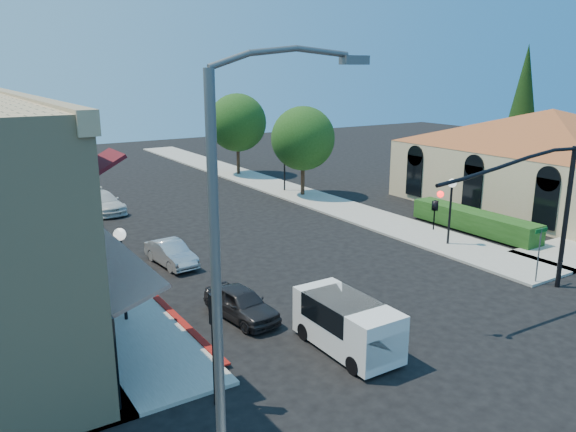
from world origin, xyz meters
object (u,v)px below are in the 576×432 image
lamppost_right_near (451,195)px  parked_car_d (78,200)px  conifer_far (523,102)px  street_name_sign (540,246)px  parked_car_a (241,303)px  cobra_streetlight (232,269)px  street_tree_a (303,138)px  secondary_signal (215,328)px  lamppost_left_near (121,251)px  lamppost_right_far (284,156)px  lamppost_left_far (46,185)px  signal_mast_arm (537,199)px  white_van (348,322)px  parked_car_c (102,202)px  parked_car_b (171,253)px  street_tree_b (237,123)px

lamppost_right_near → parked_car_d: lamppost_right_near is taller
conifer_far → lamppost_right_near: 22.21m
street_name_sign → parked_car_a: bearing=162.8°
cobra_streetlight → street_tree_a: bearing=53.2°
secondary_signal → lamppost_left_near: lamppost_left_near is taller
secondary_signal → lamppost_right_far: size_ratio=0.93×
secondary_signal → parked_car_d: secondary_signal is taller
parked_car_d → lamppost_left_far: bearing=-111.1°
lamppost_left_far → lamppost_left_near: bearing=-90.0°
conifer_far → secondary_signal: conifer_far is taller
street_name_sign → signal_mast_arm: bearing=-156.8°
street_name_sign → lamppost_right_far: 21.85m
lamppost_right_far → street_name_sign: bearing=-92.6°
street_name_sign → lamppost_right_far: size_ratio=0.70×
lamppost_right_near → white_van: lamppost_right_near is taller
parked_car_c → parked_car_a: bearing=-95.8°
street_tree_a → white_van: bearing=-120.5°
conifer_far → street_tree_a: conifer_far is taller
lamppost_left_far → parked_car_a: lamppost_left_far is taller
lamppost_right_near → lamppost_right_far: (0.00, 16.00, 0.00)m
street_tree_a → white_van: 23.49m
conifer_far → parked_car_b: size_ratio=3.17×
conifer_far → lamppost_left_near: size_ratio=3.08×
lamppost_right_near → white_van: bearing=-152.3°
conifer_far → lamppost_left_near: conifer_far is taller
conifer_far → parked_car_c: (-32.80, 7.00, -5.70)m
street_tree_a → signal_mast_arm: street_tree_a is taller
secondary_signal → white_van: 5.18m
street_tree_b → parked_car_b: bearing=-125.6°
street_tree_a → lamppost_right_far: street_tree_a is taller
lamppost_right_far → parked_car_c: lamppost_right_far is taller
signal_mast_arm → parked_car_b: bearing=132.8°
street_tree_a → lamppost_right_near: 14.08m
white_van → conifer_far: bearing=27.3°
parked_car_c → lamppost_left_near: bearing=-108.1°
parked_car_a → lamppost_left_near: bearing=144.8°
street_tree_a → street_tree_b: (0.00, 10.00, 0.35)m
conifer_far → lamppost_right_near: (-19.50, -10.00, -3.62)m
street_name_sign → parked_car_d: street_name_sign is taller
street_name_sign → lamppost_right_far: (1.00, 21.80, 1.04)m
street_tree_b → signal_mast_arm: 30.65m
cobra_streetlight → white_van: 8.45m
signal_mast_arm → parked_car_d: (-11.77, 25.34, -3.50)m
lamppost_right_far → white_van: lamppost_right_far is taller
signal_mast_arm → lamppost_right_far: bearing=83.3°
cobra_streetlight → lamppost_left_far: 24.14m
lamppost_left_near → parked_car_c: (3.70, 17.00, -2.07)m
parked_car_a → white_van: bearing=-73.1°
lamppost_left_near → lamppost_right_near: (17.00, 0.00, 0.00)m
cobra_streetlight → parked_car_c: cobra_streetlight is taller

